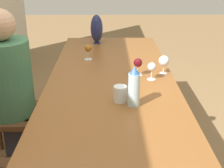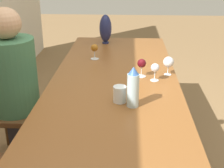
{
  "view_description": "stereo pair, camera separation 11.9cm",
  "coord_description": "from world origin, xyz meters",
  "px_view_note": "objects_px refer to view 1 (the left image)",
  "views": [
    {
      "loc": [
        -1.9,
        0.02,
        1.58
      ],
      "look_at": [
        -0.12,
        0.0,
        0.84
      ],
      "focal_mm": 50.0,
      "sensor_mm": 36.0,
      "label": 1
    },
    {
      "loc": [
        -1.9,
        -0.1,
        1.58
      ],
      "look_at": [
        -0.12,
        0.0,
        0.84
      ],
      "focal_mm": 50.0,
      "sensor_mm": 36.0,
      "label": 2
    }
  ],
  "objects_px": {
    "wine_glass_1": "(138,63)",
    "person_far": "(10,88)",
    "wine_glass_3": "(88,49)",
    "water_tumbler": "(120,94)",
    "wine_glass_0": "(164,61)",
    "vase": "(97,29)",
    "water_bottle": "(134,87)",
    "wine_glass_2": "(152,67)",
    "chair_far": "(1,106)"
  },
  "relations": [
    {
      "from": "wine_glass_1",
      "to": "person_far",
      "type": "xyz_separation_m",
      "value": [
        -0.04,
        0.95,
        -0.18
      ]
    },
    {
      "from": "wine_glass_1",
      "to": "wine_glass_3",
      "type": "xyz_separation_m",
      "value": [
        0.4,
        0.39,
        -0.0
      ]
    },
    {
      "from": "water_tumbler",
      "to": "wine_glass_0",
      "type": "relative_size",
      "value": 0.72
    },
    {
      "from": "vase",
      "to": "wine_glass_0",
      "type": "height_order",
      "value": "vase"
    },
    {
      "from": "water_bottle",
      "to": "wine_glass_2",
      "type": "xyz_separation_m",
      "value": [
        0.42,
        -0.16,
        -0.03
      ]
    },
    {
      "from": "wine_glass_0",
      "to": "water_bottle",
      "type": "bearing_deg",
      "value": 153.71
    },
    {
      "from": "vase",
      "to": "wine_glass_2",
      "type": "relative_size",
      "value": 2.25
    },
    {
      "from": "wine_glass_2",
      "to": "wine_glass_3",
      "type": "relative_size",
      "value": 0.97
    },
    {
      "from": "water_bottle",
      "to": "water_tumbler",
      "type": "bearing_deg",
      "value": 55.36
    },
    {
      "from": "water_tumbler",
      "to": "chair_far",
      "type": "bearing_deg",
      "value": 65.72
    },
    {
      "from": "wine_glass_0",
      "to": "person_far",
      "type": "relative_size",
      "value": 0.11
    },
    {
      "from": "water_bottle",
      "to": "wine_glass_0",
      "type": "xyz_separation_m",
      "value": [
        0.54,
        -0.27,
        -0.02
      ]
    },
    {
      "from": "water_tumbler",
      "to": "wine_glass_3",
      "type": "xyz_separation_m",
      "value": [
        0.84,
        0.24,
        0.04
      ]
    },
    {
      "from": "water_tumbler",
      "to": "person_far",
      "type": "distance_m",
      "value": 0.91
    },
    {
      "from": "wine_glass_1",
      "to": "wine_glass_3",
      "type": "relative_size",
      "value": 1.01
    },
    {
      "from": "water_tumbler",
      "to": "chair_far",
      "type": "height_order",
      "value": "chair_far"
    },
    {
      "from": "wine_glass_0",
      "to": "wine_glass_1",
      "type": "relative_size",
      "value": 1.04
    },
    {
      "from": "water_bottle",
      "to": "person_far",
      "type": "distance_m",
      "value": 1.02
    },
    {
      "from": "wine_glass_3",
      "to": "water_tumbler",
      "type": "bearing_deg",
      "value": -163.76
    },
    {
      "from": "wine_glass_3",
      "to": "wine_glass_1",
      "type": "bearing_deg",
      "value": -135.54
    },
    {
      "from": "vase",
      "to": "person_far",
      "type": "distance_m",
      "value": 1.16
    },
    {
      "from": "chair_far",
      "to": "wine_glass_3",
      "type": "bearing_deg",
      "value": -56.4
    },
    {
      "from": "wine_glass_1",
      "to": "wine_glass_3",
      "type": "height_order",
      "value": "wine_glass_1"
    },
    {
      "from": "water_tumbler",
      "to": "wine_glass_3",
      "type": "bearing_deg",
      "value": 16.24
    },
    {
      "from": "vase",
      "to": "wine_glass_0",
      "type": "bearing_deg",
      "value": -148.57
    },
    {
      "from": "water_tumbler",
      "to": "wine_glass_0",
      "type": "height_order",
      "value": "wine_glass_0"
    },
    {
      "from": "vase",
      "to": "person_far",
      "type": "relative_size",
      "value": 0.23
    },
    {
      "from": "water_bottle",
      "to": "wine_glass_0",
      "type": "bearing_deg",
      "value": -26.29
    },
    {
      "from": "vase",
      "to": "wine_glass_2",
      "type": "height_order",
      "value": "vase"
    },
    {
      "from": "wine_glass_3",
      "to": "person_far",
      "type": "bearing_deg",
      "value": 127.66
    },
    {
      "from": "water_bottle",
      "to": "wine_glass_1",
      "type": "xyz_separation_m",
      "value": [
        0.49,
        -0.07,
        -0.02
      ]
    },
    {
      "from": "vase",
      "to": "person_far",
      "type": "bearing_deg",
      "value": 147.15
    },
    {
      "from": "water_tumbler",
      "to": "wine_glass_1",
      "type": "xyz_separation_m",
      "value": [
        0.44,
        -0.15,
        0.05
      ]
    },
    {
      "from": "person_far",
      "to": "chair_far",
      "type": "bearing_deg",
      "value": 90.0
    },
    {
      "from": "wine_glass_3",
      "to": "wine_glass_0",
      "type": "bearing_deg",
      "value": -120.66
    },
    {
      "from": "water_tumbler",
      "to": "wine_glass_0",
      "type": "distance_m",
      "value": 0.6
    },
    {
      "from": "wine_glass_2",
      "to": "chair_far",
      "type": "relative_size",
      "value": 0.13
    },
    {
      "from": "wine_glass_3",
      "to": "vase",
      "type": "bearing_deg",
      "value": -6.16
    },
    {
      "from": "wine_glass_0",
      "to": "person_far",
      "type": "bearing_deg",
      "value": 94.12
    },
    {
      "from": "water_bottle",
      "to": "chair_far",
      "type": "relative_size",
      "value": 0.26
    },
    {
      "from": "water_bottle",
      "to": "wine_glass_2",
      "type": "distance_m",
      "value": 0.45
    },
    {
      "from": "wine_glass_1",
      "to": "chair_far",
      "type": "relative_size",
      "value": 0.14
    },
    {
      "from": "wine_glass_0",
      "to": "chair_far",
      "type": "relative_size",
      "value": 0.15
    },
    {
      "from": "water_bottle",
      "to": "wine_glass_1",
      "type": "bearing_deg",
      "value": -7.77
    },
    {
      "from": "water_tumbler",
      "to": "wine_glass_3",
      "type": "relative_size",
      "value": 0.76
    },
    {
      "from": "wine_glass_0",
      "to": "wine_glass_3",
      "type": "bearing_deg",
      "value": 59.34
    },
    {
      "from": "wine_glass_2",
      "to": "wine_glass_3",
      "type": "distance_m",
      "value": 0.68
    },
    {
      "from": "wine_glass_3",
      "to": "chair_far",
      "type": "relative_size",
      "value": 0.14
    },
    {
      "from": "person_far",
      "to": "wine_glass_2",
      "type": "bearing_deg",
      "value": -92.24
    },
    {
      "from": "wine_glass_0",
      "to": "wine_glass_3",
      "type": "distance_m",
      "value": 0.69
    }
  ]
}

